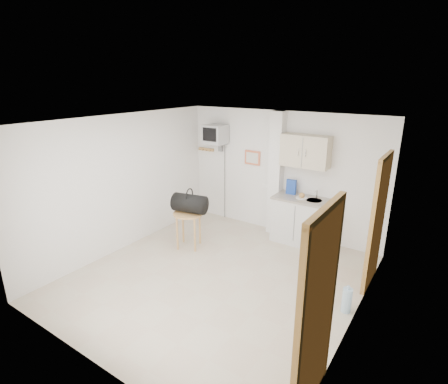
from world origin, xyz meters
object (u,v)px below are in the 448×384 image
Objects in this scene: crt_television at (215,135)px; duffel_bag at (190,203)px; round_table at (188,218)px; water_bottle at (347,300)px.

duffel_bag is (0.38, -1.38, -1.06)m from crt_television.
round_table is 0.29m from duffel_bag.
water_bottle is (3.05, -0.36, -0.69)m from duffel_bag.
duffel_bag is at bearing 77.41° from round_table.
crt_television is 3.09× the size of round_table.
duffel_bag is 3.15m from water_bottle.
duffel_bag is 1.71× the size of water_bottle.
crt_television is at bearing 104.55° from round_table.
round_table is at bearing -113.70° from duffel_bag.
duffel_bag reaches higher than water_bottle.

